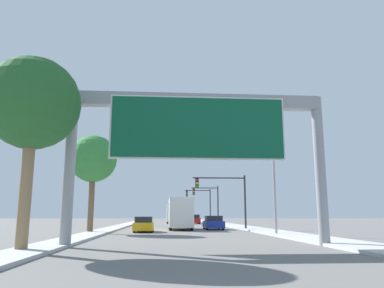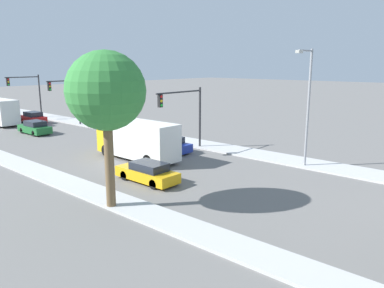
# 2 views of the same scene
# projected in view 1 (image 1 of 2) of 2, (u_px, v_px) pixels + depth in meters

# --- Properties ---
(sidewalk_right) EXTENTS (3.00, 120.00, 0.15)m
(sidewalk_right) POSITION_uv_depth(u_px,v_px,m) (223.00, 224.00, 60.17)
(sidewalk_right) COLOR #B8B8B8
(sidewalk_right) RESTS_ON ground
(median_strip_left) EXTENTS (2.00, 120.00, 0.15)m
(median_strip_left) POSITION_uv_depth(u_px,v_px,m) (129.00, 224.00, 59.08)
(median_strip_left) COLOR #B8B8B8
(median_strip_left) RESTS_ON ground
(sign_gantry) EXTENTS (13.46, 0.73, 7.82)m
(sign_gantry) POSITION_uv_depth(u_px,v_px,m) (198.00, 130.00, 19.38)
(sign_gantry) COLOR gray
(sign_gantry) RESTS_ON ground
(car_near_right) EXTENTS (1.84, 4.40, 1.43)m
(car_near_right) POSITION_uv_depth(u_px,v_px,m) (213.00, 223.00, 39.34)
(car_near_right) COLOR navy
(car_near_right) RESTS_ON ground
(car_mid_left) EXTENTS (1.80, 4.43, 1.54)m
(car_mid_left) POSITION_uv_depth(u_px,v_px,m) (194.00, 219.00, 63.93)
(car_mid_left) COLOR red
(car_mid_left) RESTS_ON ground
(car_far_right) EXTENTS (1.84, 4.52, 1.49)m
(car_far_right) POSITION_uv_depth(u_px,v_px,m) (175.00, 220.00, 56.25)
(car_far_right) COLOR #1E662D
(car_far_right) RESTS_ON ground
(car_far_left) EXTENTS (1.72, 4.63, 1.37)m
(car_far_left) POSITION_uv_depth(u_px,v_px,m) (144.00, 225.00, 33.93)
(car_far_left) COLOR gold
(car_far_left) RESTS_ON ground
(truck_box_primary) EXTENTS (2.36, 7.92, 3.19)m
(truck_box_primary) POSITION_uv_depth(u_px,v_px,m) (180.00, 214.00, 39.07)
(truck_box_primary) COLOR yellow
(truck_box_primary) RESTS_ON ground
(truck_box_secondary) EXTENTS (2.35, 8.69, 3.33)m
(truck_box_secondary) POSITION_uv_depth(u_px,v_px,m) (174.00, 214.00, 66.07)
(truck_box_secondary) COLOR red
(truck_box_secondary) RESTS_ON ground
(traffic_light_near_intersection) EXTENTS (5.59, 0.32, 5.64)m
(traffic_light_near_intersection) POSITION_uv_depth(u_px,v_px,m) (227.00, 192.00, 39.10)
(traffic_light_near_intersection) COLOR #2D2D30
(traffic_light_near_intersection) RESTS_ON ground
(traffic_light_mid_block) EXTENTS (4.25, 0.32, 5.97)m
(traffic_light_mid_block) POSITION_uv_depth(u_px,v_px,m) (209.00, 198.00, 58.77)
(traffic_light_mid_block) COLOR #2D2D30
(traffic_light_mid_block) RESTS_ON ground
(traffic_light_far_intersection) EXTENTS (4.78, 0.32, 6.20)m
(traffic_light_far_intersection) POSITION_uv_depth(u_px,v_px,m) (202.00, 200.00, 68.59)
(traffic_light_far_intersection) COLOR #2D2D30
(traffic_light_far_intersection) RESTS_ON ground
(palm_tree_foreground) EXTENTS (4.19, 4.19, 8.59)m
(palm_tree_foreground) POSITION_uv_depth(u_px,v_px,m) (33.00, 105.00, 16.76)
(palm_tree_foreground) COLOR #8C704C
(palm_tree_foreground) RESTS_ON ground
(palm_tree_background) EXTENTS (4.12, 4.12, 8.43)m
(palm_tree_background) POSITION_uv_depth(u_px,v_px,m) (93.00, 159.00, 32.73)
(palm_tree_background) COLOR brown
(palm_tree_background) RESTS_ON ground
(street_lamp_right) EXTENTS (2.42, 0.28, 8.77)m
(street_lamp_right) POSITION_uv_depth(u_px,v_px,m) (270.00, 168.00, 29.32)
(street_lamp_right) COLOR gray
(street_lamp_right) RESTS_ON ground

